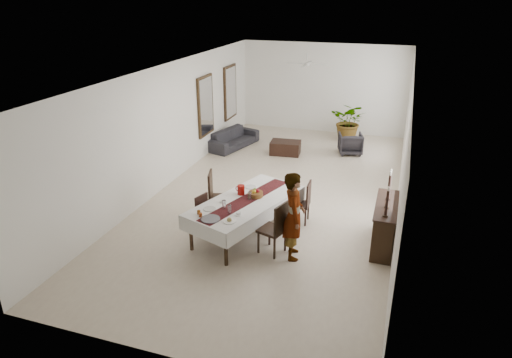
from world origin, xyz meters
name	(u,v)px	position (x,y,z in m)	size (l,w,h in m)	color
floor	(277,194)	(0.00, 0.00, 0.00)	(6.00, 12.00, 0.00)	beige
ceiling	(280,69)	(0.00, 0.00, 3.20)	(6.00, 12.00, 0.02)	white
wall_back	(323,88)	(0.00, 6.00, 1.60)	(6.00, 0.02, 3.20)	white
wall_front	(157,263)	(0.00, -6.00, 1.60)	(6.00, 0.02, 3.20)	white
wall_left	(170,124)	(-3.00, 0.00, 1.60)	(0.02, 12.00, 3.20)	white
wall_right	(405,147)	(3.00, 0.00, 1.60)	(0.02, 12.00, 3.20)	white
dining_table_top	(246,202)	(-0.08, -2.23, 0.77)	(1.06, 2.54, 0.05)	black
table_leg_fl	(191,234)	(-0.92, -3.21, 0.37)	(0.07, 0.07, 0.74)	black
table_leg_fr	(226,249)	(-0.04, -3.52, 0.37)	(0.07, 0.07, 0.74)	black
table_leg_bl	(262,194)	(-0.12, -0.93, 0.37)	(0.07, 0.07, 0.74)	black
table_leg_br	(295,204)	(0.76, -1.24, 0.37)	(0.07, 0.07, 0.74)	black
tablecloth_top	(246,200)	(-0.08, -2.23, 0.80)	(1.25, 2.74, 0.01)	white
tablecloth_drape_left	(224,199)	(-0.67, -2.02, 0.65)	(0.01, 2.74, 0.32)	silver
tablecloth_drape_right	(270,215)	(0.51, -2.43, 0.65)	(0.01, 2.74, 0.32)	white
tablecloth_drape_near	(202,232)	(-0.53, -3.51, 0.65)	(1.25, 0.01, 0.32)	silver
tablecloth_drape_far	(282,186)	(0.37, -0.94, 0.65)	(1.25, 0.01, 0.32)	white
table_runner	(246,200)	(-0.08, -2.23, 0.81)	(0.37, 2.65, 0.00)	#54181B
red_pitcher	(241,190)	(-0.28, -1.99, 0.91)	(0.16, 0.16, 0.21)	maroon
pitcher_handle	(238,189)	(-0.36, -1.96, 0.91)	(0.13, 0.13, 0.02)	maroon
wine_glass_near	(229,209)	(-0.19, -2.92, 0.90)	(0.07, 0.07, 0.18)	silver
wine_glass_mid	(224,204)	(-0.37, -2.74, 0.90)	(0.07, 0.07, 0.18)	white
wine_glass_far	(250,196)	(-0.01, -2.19, 0.90)	(0.07, 0.07, 0.18)	silver
teacup_right	(239,214)	(0.01, -2.93, 0.84)	(0.10, 0.10, 0.06)	silver
saucer_right	(239,215)	(0.01, -2.93, 0.81)	(0.16, 0.16, 0.01)	white
teacup_left	(223,201)	(-0.50, -2.47, 0.84)	(0.10, 0.10, 0.06)	white
saucer_left	(223,202)	(-0.50, -2.47, 0.81)	(0.16, 0.16, 0.01)	silver
plate_near_right	(229,221)	(-0.06, -3.24, 0.81)	(0.25, 0.25, 0.02)	white
bread_near_right	(229,220)	(-0.06, -3.24, 0.84)	(0.10, 0.10, 0.10)	tan
plate_near_left	(209,209)	(-0.64, -2.87, 0.81)	(0.25, 0.25, 0.02)	silver
plate_far_left	(250,187)	(-0.21, -1.56, 0.81)	(0.25, 0.25, 0.02)	silver
serving_tray	(210,219)	(-0.45, -3.28, 0.82)	(0.38, 0.38, 0.02)	#45454A
jam_jar_a	(200,215)	(-0.68, -3.23, 0.85)	(0.07, 0.07, 0.08)	#933B15
jam_jar_b	(199,212)	(-0.76, -3.14, 0.85)	(0.07, 0.07, 0.08)	brown
fruit_basket	(256,194)	(0.06, -1.99, 0.86)	(0.32, 0.32, 0.11)	brown
fruit_red	(257,191)	(0.09, -1.98, 0.94)	(0.10, 0.10, 0.10)	maroon
fruit_green	(255,190)	(0.03, -1.95, 0.94)	(0.08, 0.08, 0.08)	#567422
fruit_yellow	(254,192)	(0.04, -2.04, 0.94)	(0.09, 0.09, 0.09)	gold
chair_right_near_seat	(272,230)	(0.66, -2.77, 0.50)	(0.48, 0.48, 0.05)	black
chair_right_near_leg_fl	(274,249)	(0.79, -3.02, 0.23)	(0.05, 0.05, 0.47)	black
chair_right_near_leg_fr	(285,240)	(0.91, -2.65, 0.23)	(0.05, 0.05, 0.47)	black
chair_right_near_leg_bl	(258,243)	(0.42, -2.90, 0.23)	(0.05, 0.05, 0.47)	black
chair_right_near_leg_br	(269,235)	(0.54, -2.53, 0.23)	(0.05, 0.05, 0.47)	black
chair_right_near_back	(281,219)	(0.87, -2.84, 0.82)	(0.48, 0.04, 0.60)	black
chair_right_far_seat	(300,204)	(0.89, -1.33, 0.44)	(0.42, 0.42, 0.05)	black
chair_right_far_leg_fl	(305,218)	(1.07, -1.49, 0.21)	(0.04, 0.04, 0.41)	black
chair_right_far_leg_fr	(308,211)	(1.06, -1.15, 0.21)	(0.04, 0.04, 0.41)	black
chair_right_far_leg_bl	(290,216)	(0.72, -1.50, 0.21)	(0.04, 0.04, 0.41)	black
chair_right_far_leg_br	(294,209)	(0.72, -1.16, 0.21)	(0.04, 0.04, 0.41)	black
chair_right_far_back	(309,194)	(1.08, -1.32, 0.72)	(0.42, 0.04, 0.53)	black
chair_left_near_seat	(208,219)	(-0.82, -2.57, 0.40)	(0.39, 0.39, 0.04)	black
chair_left_near_leg_fl	(208,223)	(-0.92, -2.37, 0.19)	(0.04, 0.04, 0.38)	black
chair_left_near_leg_fr	(198,228)	(-1.02, -2.67, 0.19)	(0.04, 0.04, 0.38)	black
chair_left_near_leg_bl	(219,227)	(-0.62, -2.46, 0.19)	(0.04, 0.04, 0.38)	black
chair_left_near_leg_br	(210,233)	(-0.71, -2.76, 0.19)	(0.04, 0.04, 0.38)	black
chair_left_near_back	(202,206)	(-0.99, -2.52, 0.67)	(0.39, 0.04, 0.49)	black
chair_left_far_seat	(221,199)	(-0.87, -1.75, 0.51)	(0.49, 0.49, 0.06)	black
chair_left_far_leg_fl	(213,205)	(-1.12, -1.61, 0.24)	(0.05, 0.05, 0.48)	black
chair_left_far_leg_fr	(211,213)	(-1.01, -1.99, 0.24)	(0.05, 0.05, 0.48)	black
chair_left_far_leg_bl	(230,205)	(-0.73, -1.50, 0.24)	(0.05, 0.05, 0.48)	black
chair_left_far_leg_br	(229,213)	(-0.62, -1.88, 0.24)	(0.05, 0.05, 0.48)	black
chair_left_far_back	(210,185)	(-1.08, -1.81, 0.84)	(0.49, 0.04, 0.62)	black
woman	(294,216)	(1.10, -2.79, 0.90)	(0.65, 0.43, 1.79)	#969A9F
sideboard_body	(384,226)	(2.78, -1.80, 0.46)	(0.40, 1.52, 0.91)	black
sideboard_top	(387,205)	(2.78, -1.80, 0.93)	(0.45, 1.58, 0.03)	black
candlestick_near_base	(385,216)	(2.78, -2.36, 0.96)	(0.10, 0.10, 0.03)	black
candlestick_near_shaft	(387,203)	(2.78, -2.36, 1.23)	(0.05, 0.05, 0.51)	black
candlestick_near_candle	(389,189)	(2.78, -2.36, 1.52)	(0.04, 0.04, 0.08)	beige
candlestick_mid_base	(387,207)	(2.78, -1.95, 0.96)	(0.10, 0.10, 0.03)	black
candlestick_mid_shaft	(389,191)	(2.78, -1.95, 1.30)	(0.05, 0.05, 0.66)	black
candlestick_mid_candle	(391,173)	(2.78, -1.95, 1.67)	(0.04, 0.04, 0.08)	beige
candlestick_far_base	(388,199)	(2.78, -1.55, 0.96)	(0.10, 0.10, 0.03)	black
candlestick_far_shaft	(389,186)	(2.78, -1.55, 1.25)	(0.05, 0.05, 0.56)	black
candlestick_far_candle	(391,171)	(2.78, -1.55, 1.57)	(0.04, 0.04, 0.08)	beige
sofa	(233,138)	(-2.45, 3.22, 0.29)	(2.00, 0.78, 0.58)	#2B292F
armchair	(350,144)	(1.37, 3.75, 0.34)	(0.72, 0.74, 0.67)	#29262B
coffee_table	(285,148)	(-0.60, 3.07, 0.21)	(0.94, 0.63, 0.42)	black
potted_plant	(350,121)	(1.13, 5.17, 0.67)	(1.21, 1.05, 1.35)	#2A5321
mirror_frame_near	(205,106)	(-2.96, 2.20, 1.60)	(0.06, 1.05, 1.85)	black
mirror_glass_near	(207,106)	(-2.92, 2.20, 1.60)	(0.01, 0.90, 1.70)	silver
mirror_frame_far	(230,92)	(-2.96, 4.30, 1.60)	(0.06, 1.05, 1.85)	black
mirror_glass_far	(231,92)	(-2.92, 4.30, 1.60)	(0.01, 0.90, 1.70)	white
fan_rod	(307,57)	(0.00, 3.00, 3.10)	(0.04, 0.04, 0.20)	silver
fan_hub	(307,64)	(0.00, 3.00, 2.90)	(0.16, 0.16, 0.08)	silver
fan_blade_n	(309,62)	(0.00, 3.35, 2.90)	(0.10, 0.55, 0.01)	silver
fan_blade_s	(304,66)	(0.00, 2.65, 2.90)	(0.10, 0.55, 0.01)	silver
fan_blade_e	(319,64)	(0.35, 3.00, 2.90)	(0.55, 0.10, 0.01)	white
fan_blade_w	(295,63)	(-0.35, 3.00, 2.90)	(0.55, 0.10, 0.01)	silver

